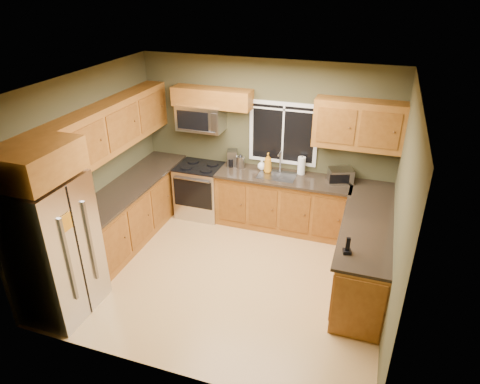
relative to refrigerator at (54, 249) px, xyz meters
The scene contains 28 objects.
floor 2.35m from the refrigerator, 36.78° to the left, with size 4.20×4.20×0.00m, color tan.
ceiling 2.82m from the refrigerator, 36.78° to the left, with size 4.20×4.20×0.00m, color white.
back_wall 3.58m from the refrigerator, 60.71° to the left, with size 4.20×4.20×0.00m, color #424026.
front_wall 1.86m from the refrigerator, 16.04° to the right, with size 4.20×4.20×0.00m, color #424026.
left_wall 1.42m from the refrigerator, 105.52° to the left, with size 3.60×3.60×0.00m, color #424026.
right_wall 4.08m from the refrigerator, 18.71° to the left, with size 3.60×3.60×0.00m, color #424026.
window 3.75m from the refrigerator, 56.52° to the left, with size 1.12×0.03×1.02m.
base_cabinets_left 1.83m from the refrigerator, 91.97° to the left, with size 0.60×2.65×0.90m, color brown.
countertop_left 1.78m from the refrigerator, 91.16° to the left, with size 0.65×2.65×0.04m, color black.
base_cabinets_back 3.56m from the refrigerator, 52.43° to the left, with size 2.17×0.60×0.90m, color brown.
countertop_back 3.51m from the refrigerator, 52.18° to the left, with size 2.17×0.65×0.04m, color black.
base_cabinets_peninsula 4.02m from the refrigerator, 27.50° to the left, with size 0.60×2.52×0.90m.
countertop_peninsula 3.97m from the refrigerator, 27.77° to the left, with size 0.65×2.50×0.04m, color black.
upper_cabinets_left 2.03m from the refrigerator, 96.30° to the left, with size 0.33×2.65×0.72m, color brown.
upper_cabinets_back_left 3.28m from the refrigerator, 73.15° to the left, with size 1.30×0.33×0.30m, color brown.
upper_cabinets_back_right 4.44m from the refrigerator, 42.62° to the left, with size 1.30×0.33×0.72m, color brown.
upper_cabinet_over_fridge 1.13m from the refrigerator, behind, with size 0.72×0.90×0.38m, color brown.
refrigerator is the anchor object (origin of this frame).
range 2.89m from the refrigerator, 76.03° to the left, with size 0.76×0.69×0.94m.
microwave 3.10m from the refrigerator, 76.66° to the left, with size 0.76×0.41×0.42m.
sink 3.46m from the refrigerator, 53.87° to the left, with size 0.60×0.42×0.36m.
toaster_oven 4.16m from the refrigerator, 43.33° to the left, with size 0.43×0.38×0.22m.
coffee_maker 3.19m from the refrigerator, 67.54° to the left, with size 0.21×0.25×0.27m.
kettle 3.21m from the refrigerator, 64.44° to the left, with size 0.16×0.16×0.25m.
paper_towel_roll 3.82m from the refrigerator, 51.21° to the left, with size 0.15×0.15×0.32m.
soap_bottle_a 3.42m from the refrigerator, 57.00° to the left, with size 0.13×0.13×0.33m, color orange.
soap_bottle_c 3.41m from the refrigerator, 59.30° to the left, with size 0.14×0.14×0.18m, color white.
cordless_phone 3.46m from the refrigerator, 16.05° to the left, with size 0.11×0.11×0.21m.
Camera 1 is at (1.71, -4.61, 3.83)m, focal length 32.00 mm.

